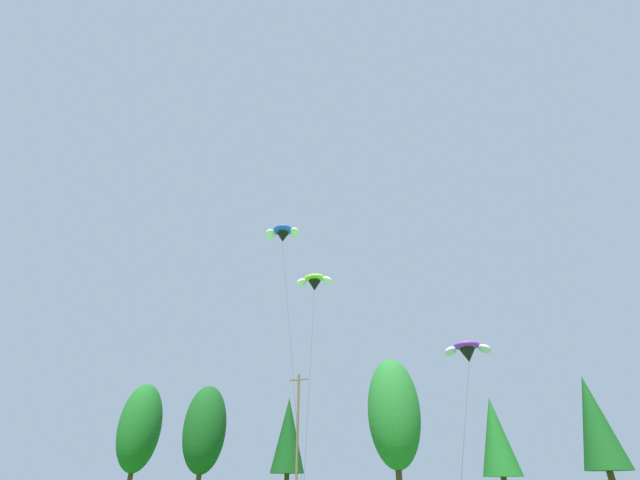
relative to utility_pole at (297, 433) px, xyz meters
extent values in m
ellipsoid|color=#19561E|center=(-27.73, 7.78, 2.48)|extent=(5.82, 5.82, 11.70)
ellipsoid|color=#144719|center=(-16.27, 6.94, 1.74)|extent=(5.49, 5.49, 10.74)
cone|color=#0F3D14|center=(-5.59, 9.94, 0.98)|extent=(4.24, 4.24, 8.87)
ellipsoid|color=#236628|center=(9.14, 5.88, 2.41)|extent=(5.79, 5.79, 11.61)
cone|color=#19561E|center=(19.35, 6.04, -0.31)|extent=(3.79, 3.79, 7.36)
cone|color=#144719|center=(28.80, 7.59, 0.83)|extent=(4.19, 4.19, 8.70)
cylinder|color=brown|center=(0.00, 0.00, -0.27)|extent=(0.26, 0.26, 12.60)
cube|color=brown|center=(0.00, 0.00, 5.43)|extent=(2.20, 0.14, 0.14)
ellipsoid|color=blue|center=(2.74, -11.33, 17.80)|extent=(2.28, 1.88, 1.08)
ellipsoid|color=white|center=(3.97, -11.05, 17.44)|extent=(1.41, 1.44, 1.24)
ellipsoid|color=white|center=(1.51, -11.61, 17.44)|extent=(1.16, 1.43, 1.24)
cone|color=black|center=(2.71, -11.20, 17.02)|extent=(1.35, 1.35, 0.97)
cylinder|color=black|center=(5.98, -15.80, 5.57)|extent=(6.54, 9.23, 21.93)
ellipsoid|color=purple|center=(18.40, -7.15, 5.52)|extent=(2.26, 1.48, 0.89)
ellipsoid|color=silver|center=(19.76, -7.06, 5.13)|extent=(1.33, 1.21, 1.13)
ellipsoid|color=silver|center=(17.03, -7.24, 5.13)|extent=(1.21, 1.20, 1.13)
cone|color=black|center=(18.39, -7.03, 4.68)|extent=(1.31, 1.31, 1.05)
cylinder|color=black|center=(18.02, -16.20, -0.62)|extent=(0.74, 18.35, 9.55)
ellipsoid|color=#93D633|center=(4.52, -6.98, 14.06)|extent=(2.34, 1.58, 0.92)
ellipsoid|color=white|center=(5.87, -6.78, 13.67)|extent=(1.38, 1.24, 1.15)
ellipsoid|color=white|center=(3.17, -7.18, 13.67)|extent=(1.23, 1.21, 1.15)
cone|color=black|center=(4.50, -6.87, 13.21)|extent=(1.39, 1.39, 1.05)
cylinder|color=black|center=(6.87, -13.64, 3.65)|extent=(4.75, 13.55, 18.08)
camera|label=1|loc=(19.43, -44.91, -4.66)|focal=24.08mm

